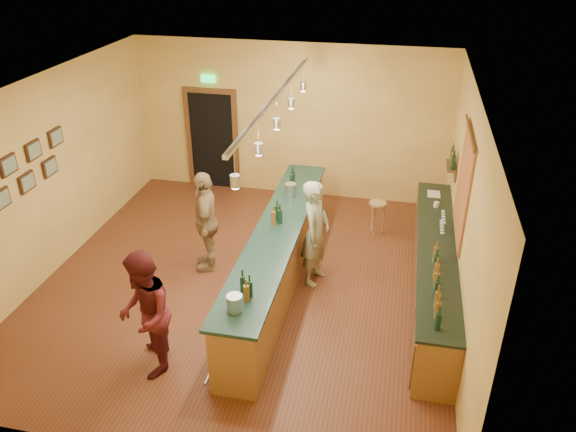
% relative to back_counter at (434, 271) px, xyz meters
% --- Properties ---
extents(floor, '(7.00, 7.00, 0.00)m').
position_rel_back_counter_xyz_m(floor, '(-2.97, -0.18, -0.49)').
color(floor, '#572A18').
rests_on(floor, ground).
extents(ceiling, '(6.50, 7.00, 0.02)m').
position_rel_back_counter_xyz_m(ceiling, '(-2.97, -0.18, 2.71)').
color(ceiling, silver).
rests_on(ceiling, wall_back).
extents(wall_back, '(6.50, 0.02, 3.20)m').
position_rel_back_counter_xyz_m(wall_back, '(-2.97, 3.32, 1.11)').
color(wall_back, '#B49243').
rests_on(wall_back, floor).
extents(wall_front, '(6.50, 0.02, 3.20)m').
position_rel_back_counter_xyz_m(wall_front, '(-2.97, -3.68, 1.11)').
color(wall_front, '#B49243').
rests_on(wall_front, floor).
extents(wall_left, '(0.02, 7.00, 3.20)m').
position_rel_back_counter_xyz_m(wall_left, '(-6.22, -0.18, 1.11)').
color(wall_left, '#B49243').
rests_on(wall_left, floor).
extents(wall_right, '(0.02, 7.00, 3.20)m').
position_rel_back_counter_xyz_m(wall_right, '(0.28, -0.18, 1.11)').
color(wall_right, '#B49243').
rests_on(wall_right, floor).
extents(doorway, '(1.15, 0.09, 2.48)m').
position_rel_back_counter_xyz_m(doorway, '(-4.67, 3.30, 0.64)').
color(doorway, black).
rests_on(doorway, wall_back).
extents(tapestry, '(0.03, 1.40, 1.60)m').
position_rel_back_counter_xyz_m(tapestry, '(0.26, 0.22, 1.36)').
color(tapestry, maroon).
rests_on(tapestry, wall_right).
extents(bottle_shelf, '(0.17, 0.55, 0.54)m').
position_rel_back_counter_xyz_m(bottle_shelf, '(0.20, 1.72, 1.18)').
color(bottle_shelf, '#543019').
rests_on(bottle_shelf, wall_right).
extents(picture_grid, '(0.06, 2.20, 0.70)m').
position_rel_back_counter_xyz_m(picture_grid, '(-6.18, -0.93, 1.46)').
color(picture_grid, '#382111').
rests_on(picture_grid, wall_left).
extents(back_counter, '(0.60, 4.55, 1.27)m').
position_rel_back_counter_xyz_m(back_counter, '(0.00, 0.00, 0.00)').
color(back_counter, brown).
rests_on(back_counter, floor).
extents(tasting_bar, '(0.73, 5.10, 1.38)m').
position_rel_back_counter_xyz_m(tasting_bar, '(-2.42, -0.18, 0.12)').
color(tasting_bar, brown).
rests_on(tasting_bar, floor).
extents(pendant_track, '(0.11, 4.60, 0.50)m').
position_rel_back_counter_xyz_m(pendant_track, '(-2.42, -0.18, 2.50)').
color(pendant_track, silver).
rests_on(pendant_track, ceiling).
extents(bartender, '(0.52, 0.71, 1.78)m').
position_rel_back_counter_xyz_m(bartender, '(-1.87, 0.10, 0.40)').
color(bartender, gray).
rests_on(bartender, floor).
extents(customer_a, '(0.94, 1.04, 1.75)m').
position_rel_back_counter_xyz_m(customer_a, '(-3.64, -2.38, 0.39)').
color(customer_a, '#59191E').
rests_on(customer_a, floor).
extents(customer_b, '(0.69, 1.11, 1.75)m').
position_rel_back_counter_xyz_m(customer_b, '(-3.71, 0.13, 0.39)').
color(customer_b, '#997A51').
rests_on(customer_b, floor).
extents(bar_stool, '(0.32, 0.32, 0.67)m').
position_rel_back_counter_xyz_m(bar_stool, '(-1.00, 1.83, 0.04)').
color(bar_stool, '#926842').
rests_on(bar_stool, floor).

